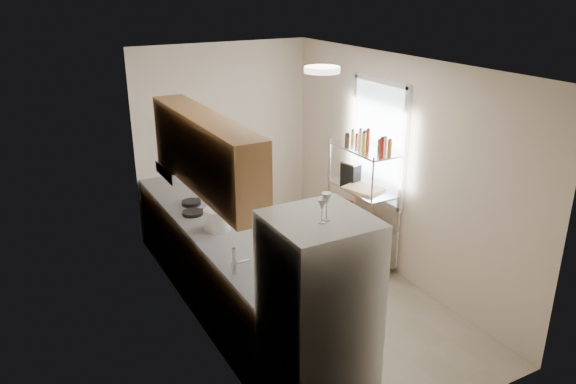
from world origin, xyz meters
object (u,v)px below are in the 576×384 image
(frying_pan_large, at_px, (193,213))
(espresso_machine, at_px, (351,172))
(refrigerator, at_px, (318,323))
(rice_cooker, at_px, (217,219))
(cutting_board, at_px, (363,189))

(frying_pan_large, bearing_deg, espresso_machine, -22.17)
(refrigerator, distance_m, espresso_machine, 2.92)
(rice_cooker, relative_size, cutting_board, 0.65)
(rice_cooker, height_order, espresso_machine, espresso_machine)
(frying_pan_large, xyz_separation_m, espresso_machine, (1.98, -0.21, 0.22))
(rice_cooker, xyz_separation_m, espresso_machine, (1.88, 0.28, 0.13))
(rice_cooker, bearing_deg, espresso_machine, 8.60)
(espresso_machine, bearing_deg, refrigerator, -142.04)
(refrigerator, height_order, cutting_board, refrigerator)
(refrigerator, bearing_deg, rice_cooker, 90.92)
(rice_cooker, height_order, frying_pan_large, rice_cooker)
(espresso_machine, bearing_deg, cutting_board, -107.36)
(rice_cooker, height_order, cutting_board, rice_cooker)
(refrigerator, relative_size, rice_cooker, 6.26)
(cutting_board, bearing_deg, rice_cooker, 179.44)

